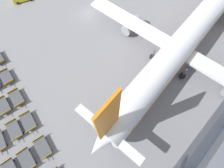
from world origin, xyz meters
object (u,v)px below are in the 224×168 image
baggage_dolly_row_mid_b_col_b (6,77)px  baggage_dolly_row_mid_b_col_c (17,98)px  baggage_dolly_row_mid_b_col_d (28,122)px  baggage_dolly_row_mid_a_col_e (26,160)px  baggage_dolly_row_mid_a_col_c (3,106)px  baggage_dolly_row_mid_b_col_e (43,147)px  baggage_dolly_row_mid_a_col_d (14,130)px  airplane (183,43)px

baggage_dolly_row_mid_b_col_b → baggage_dolly_row_mid_b_col_c: (4.55, -0.82, 0.00)m
baggage_dolly_row_mid_b_col_c → baggage_dolly_row_mid_b_col_d: same height
baggage_dolly_row_mid_a_col_e → baggage_dolly_row_mid_b_col_b: (-13.44, 4.79, 0.00)m
baggage_dolly_row_mid_b_col_c → baggage_dolly_row_mid_b_col_b: bearing=169.8°
baggage_dolly_row_mid_a_col_c → baggage_dolly_row_mid_b_col_b: same height
baggage_dolly_row_mid_b_col_c → baggage_dolly_row_mid_b_col_e: same height
baggage_dolly_row_mid_a_col_d → baggage_dolly_row_mid_b_col_d: (0.40, 2.11, 0.00)m
baggage_dolly_row_mid_b_col_c → baggage_dolly_row_mid_b_col_e: size_ratio=1.00×
airplane → baggage_dolly_row_mid_b_col_b: size_ratio=12.17×
baggage_dolly_row_mid_a_col_e → baggage_dolly_row_mid_b_col_d: (-4.31, 3.11, 0.00)m
baggage_dolly_row_mid_b_col_c → baggage_dolly_row_mid_b_col_e: 9.26m
baggage_dolly_row_mid_a_col_c → baggage_dolly_row_mid_b_col_c: bearing=81.7°
baggage_dolly_row_mid_a_col_d → baggage_dolly_row_mid_a_col_e: bearing=-12.0°
baggage_dolly_row_mid_a_col_d → airplane: bearing=72.1°
baggage_dolly_row_mid_a_col_c → baggage_dolly_row_mid_a_col_d: 4.56m
baggage_dolly_row_mid_a_col_c → baggage_dolly_row_mid_b_col_c: size_ratio=1.00×
baggage_dolly_row_mid_a_col_e → baggage_dolly_row_mid_b_col_b: bearing=160.4°
baggage_dolly_row_mid_a_col_d → baggage_dolly_row_mid_a_col_e: size_ratio=1.00×
baggage_dolly_row_mid_a_col_e → baggage_dolly_row_mid_b_col_c: (-8.89, 3.97, 0.00)m
baggage_dolly_row_mid_a_col_d → baggage_dolly_row_mid_a_col_e: same height
baggage_dolly_row_mid_a_col_d → baggage_dolly_row_mid_b_col_c: (-4.17, 2.97, 0.00)m
baggage_dolly_row_mid_b_col_b → baggage_dolly_row_mid_b_col_d: size_ratio=1.00×
airplane → baggage_dolly_row_mid_b_col_e: bearing=-98.7°
baggage_dolly_row_mid_a_col_c → baggage_dolly_row_mid_b_col_e: size_ratio=1.00×
baggage_dolly_row_mid_b_col_b → baggage_dolly_row_mid_b_col_c: size_ratio=1.00×
baggage_dolly_row_mid_a_col_d → baggage_dolly_row_mid_b_col_b: size_ratio=1.00×
baggage_dolly_row_mid_a_col_e → baggage_dolly_row_mid_b_col_b: same height
baggage_dolly_row_mid_a_col_d → baggage_dolly_row_mid_b_col_b: (-8.72, 3.79, 0.00)m
baggage_dolly_row_mid_a_col_e → baggage_dolly_row_mid_a_col_c: bearing=169.2°
baggage_dolly_row_mid_b_col_d → baggage_dolly_row_mid_b_col_e: size_ratio=1.00×
airplane → baggage_dolly_row_mid_b_col_d: bearing=-108.4°
baggage_dolly_row_mid_b_col_d → baggage_dolly_row_mid_a_col_e: bearing=-35.9°
airplane → baggage_dolly_row_mid_b_col_b: bearing=-126.2°
airplane → baggage_dolly_row_mid_a_col_e: (-4.33, -29.04, -3.03)m
baggage_dolly_row_mid_b_col_c → baggage_dolly_row_mid_b_col_d: (4.58, -0.86, 0.00)m
baggage_dolly_row_mid_a_col_d → baggage_dolly_row_mid_b_col_e: same height
baggage_dolly_row_mid_b_col_e → baggage_dolly_row_mid_a_col_e: bearing=-95.8°
airplane → baggage_dolly_row_mid_a_col_e: airplane is taller
baggage_dolly_row_mid_b_col_d → baggage_dolly_row_mid_b_col_e: (4.56, -0.62, 0.00)m
baggage_dolly_row_mid_a_col_d → baggage_dolly_row_mid_b_col_c: size_ratio=1.00×
baggage_dolly_row_mid_b_col_c → baggage_dolly_row_mid_b_col_e: bearing=-9.2°
airplane → baggage_dolly_row_mid_b_col_d: size_ratio=12.13×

